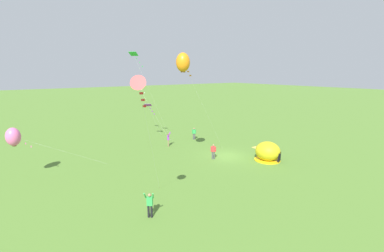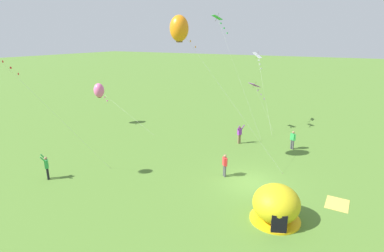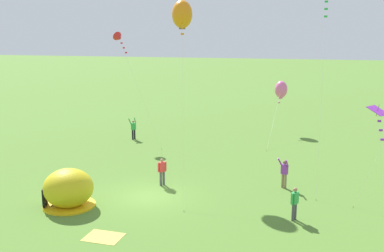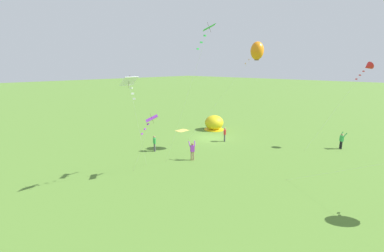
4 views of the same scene
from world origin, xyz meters
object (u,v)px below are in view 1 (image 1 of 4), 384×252
object	(u,v)px
person_arms_raised	(168,139)
kite_green	(135,57)
popup_tent	(268,152)
person_flying_kite	(150,204)
kite_orange	(183,62)
kite_purple	(149,106)
kite_pink	(13,137)
kite_red	(139,85)
kite_white	(138,85)
person_center_field	(194,133)
person_with_toddler	(213,151)

from	to	relation	value
person_arms_raised	kite_green	bearing A→B (deg)	59.69
popup_tent	person_flying_kite	bearing A→B (deg)	100.04
person_flying_kite	kite_orange	world-z (taller)	kite_orange
kite_purple	kite_pink	size ratio (longest dim) A/B	0.63
person_arms_raised	kite_red	xyz separation A→B (m)	(-15.44, 10.64, 7.87)
kite_purple	kite_white	bearing A→B (deg)	15.19
kite_orange	kite_red	bearing A→B (deg)	135.11
kite_red	kite_white	distance (m)	24.66
person_arms_raised	kite_white	xyz separation A→B (m)	(7.13, 0.78, 6.72)
kite_white	kite_pink	bearing A→B (deg)	119.13
kite_red	kite_orange	bearing A→B (deg)	-44.89
kite_red	kite_green	distance (m)	19.02
person_center_field	kite_white	world-z (taller)	kite_white
kite_purple	kite_red	bearing A→B (deg)	153.01
person_arms_raised	kite_red	distance (m)	20.34
person_arms_raised	kite_orange	distance (m)	12.07
person_with_toddler	kite_orange	distance (m)	10.25
person_center_field	kite_green	bearing A→B (deg)	82.45
kite_red	popup_tent	bearing A→B (deg)	-75.34
person_with_toddler	kite_pink	size ratio (longest dim) A/B	0.20
popup_tent	kite_purple	size ratio (longest dim) A/B	0.53
person_center_field	person_with_toddler	size ratio (longest dim) A/B	1.00
person_flying_kite	kite_green	bearing A→B (deg)	-21.68
kite_orange	popup_tent	bearing A→B (deg)	-114.89
person_flying_kite	kite_orange	distance (m)	13.64
kite_red	kite_orange	distance (m)	11.86
person_center_field	kite_pink	xyz separation A→B (m)	(-2.42, 21.18, 3.08)
person_arms_raised	kite_purple	xyz separation A→B (m)	(5.04, 0.21, 3.77)
person_flying_kite	kite_purple	size ratio (longest dim) A/B	0.35
kite_red	kite_green	bearing A→B (deg)	-22.99
person_arms_raised	person_flying_kite	distance (m)	16.80
person_arms_raised	person_with_toddler	xyz separation A→B (m)	(-7.30, -1.51, -0.03)
kite_orange	kite_white	bearing A→B (deg)	-6.30
kite_red	kite_orange	xyz separation A→B (m)	(8.32, -8.29, 1.58)
person_flying_kite	kite_orange	size ratio (longest dim) A/B	0.17
popup_tent	kite_white	world-z (taller)	kite_white
person_with_toddler	kite_white	size ratio (longest dim) A/B	0.21
person_arms_raised	kite_white	bearing A→B (deg)	6.23
kite_purple	kite_green	size ratio (longest dim) A/B	0.44
person_arms_raised	kite_pink	world-z (taller)	kite_pink
kite_white	kite_green	size ratio (longest dim) A/B	0.69
kite_white	kite_green	world-z (taller)	kite_green
popup_tent	person_with_toddler	world-z (taller)	popup_tent
kite_pink	kite_green	xyz separation A→B (m)	(3.49, -13.12, 7.29)
person_center_field	kite_red	xyz separation A→B (m)	(-16.29, 15.42, 7.91)
person_with_toddler	person_flying_kite	world-z (taller)	person_flying_kite
person_center_field	kite_pink	bearing A→B (deg)	96.53
person_with_toddler	kite_green	distance (m)	14.67
person_center_field	person_with_toddler	xyz separation A→B (m)	(-8.14, 3.28, 0.00)
person_center_field	kite_red	bearing A→B (deg)	136.56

